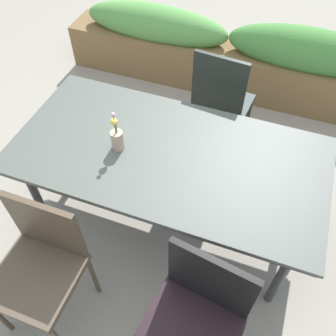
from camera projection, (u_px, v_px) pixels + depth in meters
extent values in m
plane|color=gray|center=(161.00, 210.00, 2.73)|extent=(12.00, 12.00, 0.00)
cube|color=#4C514C|center=(168.00, 154.00, 2.15)|extent=(1.86, 0.94, 0.02)
cube|color=#333338|center=(168.00, 157.00, 2.17)|extent=(1.82, 0.92, 0.02)
cylinder|color=#333338|center=(36.00, 195.00, 2.40)|extent=(0.06, 0.06, 0.69)
cylinder|color=#333338|center=(281.00, 276.00, 2.04)|extent=(0.06, 0.06, 0.69)
cylinder|color=#333338|center=(86.00, 127.00, 2.81)|extent=(0.06, 0.06, 0.69)
cylinder|color=#333338|center=(297.00, 185.00, 2.45)|extent=(0.06, 0.06, 0.69)
cube|color=black|center=(188.00, 336.00, 1.70)|extent=(0.50, 0.50, 0.04)
cube|color=black|center=(210.00, 280.00, 1.66)|extent=(0.42, 0.09, 0.41)
cylinder|color=black|center=(237.00, 333.00, 1.95)|extent=(0.03, 0.03, 0.48)
cylinder|color=black|center=(170.00, 297.00, 2.07)|extent=(0.03, 0.03, 0.48)
cube|color=#212929|center=(223.00, 105.00, 2.84)|extent=(0.44, 0.44, 0.04)
cube|color=black|center=(218.00, 90.00, 2.53)|extent=(0.38, 0.07, 0.53)
cylinder|color=black|center=(208.00, 106.00, 3.17)|extent=(0.03, 0.03, 0.42)
cylinder|color=black|center=(248.00, 118.00, 3.07)|extent=(0.03, 0.03, 0.42)
cylinder|color=black|center=(191.00, 132.00, 2.96)|extent=(0.03, 0.03, 0.42)
cylinder|color=black|center=(233.00, 147.00, 2.86)|extent=(0.03, 0.03, 0.42)
cube|color=brown|center=(36.00, 278.00, 1.91)|extent=(0.43, 0.43, 0.04)
cube|color=#4C3D2D|center=(46.00, 226.00, 1.86)|extent=(0.41, 0.03, 0.40)
cylinder|color=#4C3D2D|center=(93.00, 276.00, 2.16)|extent=(0.03, 0.03, 0.46)
cylinder|color=#4C3D2D|center=(37.00, 255.00, 2.25)|extent=(0.03, 0.03, 0.46)
cylinder|color=tan|center=(117.00, 140.00, 2.12)|extent=(0.07, 0.07, 0.12)
cylinder|color=#47843D|center=(117.00, 130.00, 2.06)|extent=(0.01, 0.01, 0.12)
sphere|color=pink|center=(116.00, 122.00, 2.02)|extent=(0.03, 0.03, 0.03)
cylinder|color=#47843D|center=(116.00, 130.00, 2.06)|extent=(0.01, 0.01, 0.13)
sphere|color=pink|center=(115.00, 121.00, 2.01)|extent=(0.03, 0.03, 0.03)
cylinder|color=#47843D|center=(115.00, 126.00, 2.04)|extent=(0.01, 0.01, 0.17)
sphere|color=pink|center=(113.00, 115.00, 1.97)|extent=(0.02, 0.02, 0.02)
cylinder|color=#47843D|center=(115.00, 130.00, 2.06)|extent=(0.01, 0.01, 0.12)
sphere|color=#EFCC4C|center=(114.00, 122.00, 2.01)|extent=(0.04, 0.04, 0.04)
cube|color=brown|center=(224.00, 68.00, 3.53)|extent=(3.13, 0.40, 0.43)
ellipsoid|color=#569347|center=(156.00, 24.00, 3.44)|extent=(1.41, 0.36, 0.36)
ellipsoid|color=#47843D|center=(309.00, 51.00, 3.11)|extent=(1.41, 0.36, 0.40)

